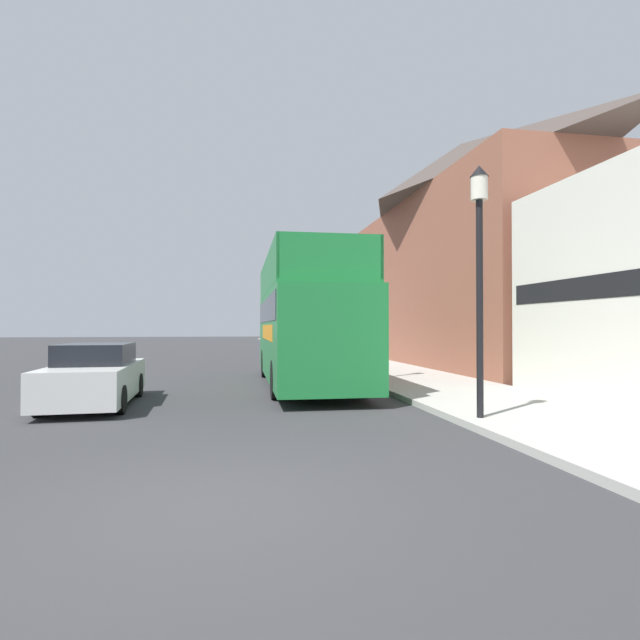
# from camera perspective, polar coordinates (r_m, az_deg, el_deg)

# --- Properties ---
(ground_plane) EXTENTS (144.00, 144.00, 0.00)m
(ground_plane) POSITION_cam_1_polar(r_m,az_deg,el_deg) (26.31, -10.77, -4.88)
(ground_plane) COLOR #333335
(sidewalk) EXTENTS (3.90, 108.00, 0.14)m
(sidewalk) POSITION_cam_1_polar(r_m,az_deg,el_deg) (24.13, 4.83, -5.10)
(sidewalk) COLOR #ADAAA3
(sidewalk) RESTS_ON ground_plane
(brick_terrace_rear) EXTENTS (6.00, 17.75, 10.93)m
(brick_terrace_rear) POSITION_cam_1_polar(r_m,az_deg,el_deg) (25.71, 15.85, 7.25)
(brick_terrace_rear) COLOR #935642
(brick_terrace_rear) RESTS_ON ground_plane
(tour_bus) EXTENTS (2.74, 9.76, 4.06)m
(tour_bus) POSITION_cam_1_polar(r_m,az_deg,el_deg) (16.03, -1.67, -0.88)
(tour_bus) COLOR #1E7A38
(tour_bus) RESTS_ON ground_plane
(parked_car_ahead_of_bus) EXTENTS (1.82, 4.01, 1.57)m
(parked_car_ahead_of_bus) POSITION_cam_1_polar(r_m,az_deg,el_deg) (23.65, -2.49, -3.61)
(parked_car_ahead_of_bus) COLOR #9E9EA3
(parked_car_ahead_of_bus) RESTS_ON ground_plane
(parked_car_far_side) EXTENTS (1.93, 4.51, 1.48)m
(parked_car_far_side) POSITION_cam_1_polar(r_m,az_deg,el_deg) (13.20, -24.31, -5.89)
(parked_car_far_side) COLOR silver
(parked_car_far_side) RESTS_ON ground_plane
(lamp_post_nearest) EXTENTS (0.35, 0.35, 4.87)m
(lamp_post_nearest) POSITION_cam_1_polar(r_m,az_deg,el_deg) (10.21, 17.76, 8.27)
(lamp_post_nearest) COLOR black
(lamp_post_nearest) RESTS_ON sidewalk
(lamp_post_second) EXTENTS (0.35, 0.35, 4.33)m
(lamp_post_second) POSITION_cam_1_polar(r_m,az_deg,el_deg) (17.01, 6.41, 3.49)
(lamp_post_second) COLOR black
(lamp_post_second) RESTS_ON sidewalk
(lamp_post_third) EXTENTS (0.35, 0.35, 5.08)m
(lamp_post_third) POSITION_cam_1_polar(r_m,az_deg,el_deg) (24.12, 1.14, 3.32)
(lamp_post_third) COLOR black
(lamp_post_third) RESTS_ON sidewalk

